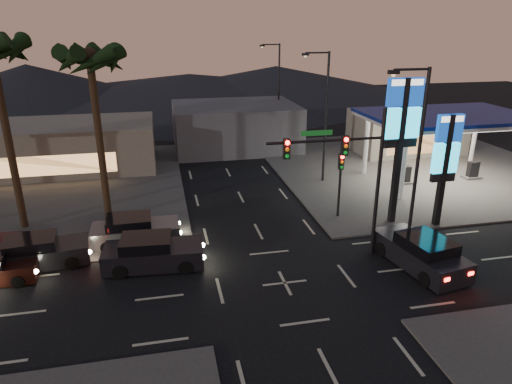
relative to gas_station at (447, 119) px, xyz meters
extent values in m
plane|color=black|center=(-16.00, -12.00, -5.08)|extent=(140.00, 140.00, 0.00)
cube|color=#47443F|center=(0.00, 4.00, -5.02)|extent=(24.00, 24.00, 0.12)
cube|color=#47443F|center=(-32.00, 4.00, -5.02)|extent=(24.00, 24.00, 0.12)
cylinder|color=silver|center=(-5.00, -3.00, -2.58)|extent=(0.36, 0.36, 5.00)
cylinder|color=silver|center=(-5.00, 3.00, -2.58)|extent=(0.36, 0.36, 5.00)
cylinder|color=silver|center=(5.00, 3.00, -2.58)|extent=(0.36, 0.36, 5.00)
cube|color=silver|center=(0.00, 0.00, 0.12)|extent=(12.00, 8.00, 0.50)
cube|color=white|center=(0.00, 0.00, -0.18)|extent=(11.60, 7.60, 0.06)
cube|color=navy|center=(0.00, 0.00, 0.27)|extent=(12.20, 8.20, 0.25)
cube|color=black|center=(-3.00, 0.00, -4.28)|extent=(0.80, 0.50, 1.40)
cube|color=black|center=(3.00, 0.00, -4.28)|extent=(0.80, 0.50, 1.40)
cube|color=#726B5B|center=(2.00, 9.00, -3.08)|extent=(10.00, 6.00, 4.00)
cube|color=black|center=(-7.50, -6.50, -0.58)|extent=(0.35, 0.35, 9.00)
cube|color=#0D3897|center=(-7.50, -6.50, 3.12)|extent=(2.20, 0.30, 1.60)
cube|color=white|center=(-7.50, -6.50, 3.67)|extent=(1.98, 0.32, 0.35)
cube|color=#1AD0FF|center=(-7.50, -6.50, 1.32)|extent=(2.20, 0.30, 1.80)
cube|color=black|center=(-7.50, -6.50, 0.12)|extent=(2.09, 0.28, 0.50)
cube|color=black|center=(-5.00, -7.50, -1.58)|extent=(0.35, 0.35, 7.00)
cube|color=#0D3897|center=(-5.00, -7.50, 1.12)|extent=(1.60, 0.30, 1.60)
cube|color=white|center=(-5.00, -7.50, 1.67)|extent=(1.44, 0.32, 0.35)
cube|color=#1AD0FF|center=(-5.00, -7.50, -0.68)|extent=(1.60, 0.30, 1.80)
cube|color=black|center=(-5.00, -7.50, -1.88)|extent=(1.52, 0.28, 0.50)
cylinder|color=black|center=(-10.50, -10.00, -1.08)|extent=(0.20, 0.20, 8.00)
cylinder|color=black|center=(-13.50, -10.00, 1.42)|extent=(6.00, 0.14, 0.14)
cube|color=#0C3F14|center=(-14.00, -10.00, 1.82)|extent=(1.60, 0.05, 0.25)
cube|color=black|center=(-12.50, -10.00, 1.12)|extent=(0.32, 0.25, 1.00)
sphere|color=#FF0C07|center=(-12.50, -10.15, 1.45)|extent=(0.22, 0.22, 0.22)
sphere|color=orange|center=(-12.50, -10.15, 1.12)|extent=(0.20, 0.20, 0.20)
sphere|color=#0CB226|center=(-12.50, -10.15, 0.79)|extent=(0.20, 0.20, 0.20)
cube|color=black|center=(-15.50, -10.00, 1.12)|extent=(0.32, 0.25, 1.00)
sphere|color=#FF0C07|center=(-15.50, -10.15, 1.45)|extent=(0.22, 0.22, 0.22)
sphere|color=orange|center=(-15.50, -10.15, 1.12)|extent=(0.20, 0.20, 0.20)
sphere|color=#0CB226|center=(-15.50, -10.15, 0.79)|extent=(0.20, 0.20, 0.20)
cylinder|color=black|center=(-10.50, -5.00, -3.08)|extent=(0.16, 0.16, 4.00)
cube|color=black|center=(-10.50, -5.00, -1.28)|extent=(0.32, 0.25, 1.00)
sphere|color=#FF0C07|center=(-10.50, -5.15, -0.95)|extent=(0.22, 0.22, 0.22)
sphere|color=orange|center=(-10.50, -5.15, -1.28)|extent=(0.20, 0.20, 0.20)
sphere|color=#0CB226|center=(-10.50, -5.15, -1.61)|extent=(0.20, 0.20, 0.20)
cylinder|color=black|center=(-9.00, -11.00, -0.08)|extent=(0.18, 0.18, 10.00)
cylinder|color=black|center=(-9.90, -11.00, 4.82)|extent=(1.80, 0.12, 0.12)
cube|color=black|center=(-10.80, -11.00, 4.72)|extent=(0.50, 0.25, 0.18)
sphere|color=#FFCC8C|center=(-10.80, -11.00, 4.60)|extent=(0.20, 0.20, 0.20)
cylinder|color=black|center=(-9.00, 2.00, -0.08)|extent=(0.18, 0.18, 10.00)
cylinder|color=black|center=(-9.90, 2.00, 4.82)|extent=(1.80, 0.12, 0.12)
cube|color=black|center=(-10.80, 2.00, 4.72)|extent=(0.50, 0.25, 0.18)
sphere|color=#FFCC8C|center=(-10.80, 2.00, 4.60)|extent=(0.20, 0.20, 0.20)
cylinder|color=black|center=(-9.00, 16.00, -0.08)|extent=(0.18, 0.18, 10.00)
cylinder|color=black|center=(-9.90, 16.00, 4.82)|extent=(1.80, 0.12, 0.12)
cube|color=black|center=(-10.80, 16.00, 4.72)|extent=(0.50, 0.25, 0.18)
sphere|color=#FFCC8C|center=(-10.80, 16.00, 4.60)|extent=(0.20, 0.20, 0.20)
cylinder|color=black|center=(-25.00, -2.50, 0.02)|extent=(0.44, 0.44, 10.20)
sphere|color=black|center=(-25.00, -2.50, 5.12)|extent=(0.90, 0.90, 0.90)
cone|color=black|center=(-23.70, -2.50, 4.82)|extent=(0.90, 2.74, 1.91)
cone|color=black|center=(-24.08, -1.58, 4.82)|extent=(2.57, 2.57, 1.91)
cone|color=black|center=(-25.00, -1.20, 4.82)|extent=(2.74, 0.90, 1.91)
cone|color=black|center=(-25.92, -1.58, 4.82)|extent=(2.57, 2.57, 1.91)
cone|color=black|center=(-26.30, -2.50, 4.82)|extent=(0.90, 2.74, 1.91)
cone|color=black|center=(-25.92, -3.42, 4.82)|extent=(2.57, 2.57, 1.91)
cone|color=black|center=(-25.00, -3.80, 4.82)|extent=(2.74, 0.90, 1.91)
cone|color=black|center=(-24.08, -3.42, 4.82)|extent=(2.57, 2.57, 1.91)
cylinder|color=black|center=(-30.00, -2.50, 0.32)|extent=(0.44, 0.44, 10.80)
cone|color=black|center=(-28.70, -2.50, 5.42)|extent=(0.90, 2.74, 1.91)
cone|color=black|center=(-29.08, -1.58, 5.42)|extent=(2.57, 2.57, 1.91)
cone|color=black|center=(-29.08, -3.42, 5.42)|extent=(2.57, 2.57, 1.91)
cube|color=#726B5B|center=(-30.00, 10.00, -3.08)|extent=(16.00, 8.00, 4.00)
cube|color=#4C4C51|center=(-14.00, 14.00, -2.88)|extent=(12.00, 9.00, 4.40)
cone|color=black|center=(-41.00, 48.00, -2.08)|extent=(40.00, 40.00, 6.00)
cone|color=black|center=(-1.00, 48.00, -2.58)|extent=(50.00, 50.00, 5.00)
cone|color=black|center=(-16.00, 48.00, -3.08)|extent=(60.00, 60.00, 4.00)
cube|color=black|center=(-22.19, -9.00, -4.45)|extent=(5.18, 2.48, 1.03)
cube|color=black|center=(-22.53, -8.97, -3.76)|extent=(2.65, 2.12, 0.74)
cylinder|color=black|center=(-20.52, -8.14, -4.71)|extent=(0.75, 0.33, 0.73)
cylinder|color=black|center=(-20.66, -10.08, -4.71)|extent=(0.75, 0.33, 0.73)
cylinder|color=black|center=(-23.72, -7.91, -4.71)|extent=(0.75, 0.33, 0.73)
cylinder|color=black|center=(-23.86, -9.85, -4.71)|extent=(0.75, 0.33, 0.73)
sphere|color=#FFF2BF|center=(-19.63, -8.49, -4.37)|extent=(0.25, 0.25, 0.25)
sphere|color=#FFF2BF|center=(-19.73, -9.86, -4.37)|extent=(0.25, 0.25, 0.25)
cube|color=#FF140A|center=(-24.65, -8.13, -4.28)|extent=(0.11, 0.29, 0.16)
cube|color=#FF140A|center=(-24.75, -9.50, -4.28)|extent=(0.11, 0.29, 0.16)
cylinder|color=black|center=(-28.61, -8.02, -4.77)|extent=(0.63, 0.25, 0.63)
cylinder|color=black|center=(-28.56, -9.69, -4.77)|extent=(0.63, 0.25, 0.63)
sphere|color=#FFF2BF|center=(-27.82, -8.24, -4.47)|extent=(0.22, 0.22, 0.22)
sphere|color=#FFF2BF|center=(-27.78, -9.42, -4.47)|extent=(0.22, 0.22, 0.22)
cube|color=#5D5C5F|center=(-23.17, -5.98, -4.47)|extent=(4.92, 2.11, 1.00)
cube|color=black|center=(-23.51, -5.99, -3.80)|extent=(2.47, 1.92, 0.72)
cylinder|color=black|center=(-21.63, -5.02, -4.73)|extent=(0.71, 0.27, 0.71)
cylinder|color=black|center=(-21.61, -6.91, -4.73)|extent=(0.71, 0.27, 0.71)
cylinder|color=black|center=(-24.74, -5.06, -4.73)|extent=(0.71, 0.27, 0.71)
cylinder|color=black|center=(-24.72, -6.95, -4.73)|extent=(0.71, 0.27, 0.71)
sphere|color=#FFF2BF|center=(-20.73, -5.29, -4.39)|extent=(0.24, 0.24, 0.24)
sphere|color=#FFF2BF|center=(-20.72, -6.62, -4.39)|extent=(0.24, 0.24, 0.24)
cube|color=#FF140A|center=(-25.63, -5.34, -4.30)|extent=(0.09, 0.28, 0.16)
cube|color=#FF140A|center=(-25.61, -6.68, -4.30)|extent=(0.09, 0.28, 0.16)
cube|color=black|center=(-27.97, -7.63, -4.48)|extent=(5.05, 2.61, 0.99)
cube|color=black|center=(-28.30, -7.67, -3.82)|extent=(2.63, 2.15, 0.72)
cylinder|color=black|center=(-26.56, -6.51, -4.73)|extent=(0.73, 0.35, 0.70)
cylinder|color=black|center=(-26.33, -8.37, -4.73)|extent=(0.73, 0.35, 0.70)
cylinder|color=black|center=(-29.62, -6.89, -4.73)|extent=(0.73, 0.35, 0.70)
cylinder|color=black|center=(-29.39, -8.75, -4.73)|extent=(0.73, 0.35, 0.70)
sphere|color=#FFF2BF|center=(-25.65, -6.68, -4.40)|extent=(0.24, 0.24, 0.24)
sphere|color=#FFF2BF|center=(-25.49, -7.99, -4.40)|extent=(0.24, 0.24, 0.24)
cylinder|color=black|center=(-29.84, -5.48, -4.73)|extent=(0.72, 0.34, 0.70)
sphere|color=#FFF2BF|center=(-29.01, -5.85, -4.40)|extent=(0.24, 0.24, 0.24)
sphere|color=#FFF2BF|center=(-29.16, -7.15, -4.40)|extent=(0.24, 0.24, 0.24)
cube|color=black|center=(-8.77, -11.86, -4.42)|extent=(3.11, 5.59, 1.08)
cube|color=black|center=(-8.71, -12.21, -3.70)|extent=(2.47, 2.96, 0.78)
cylinder|color=black|center=(-10.07, -10.38, -4.70)|extent=(0.42, 0.81, 0.77)
cylinder|color=black|center=(-8.06, -10.03, -4.70)|extent=(0.42, 0.81, 0.77)
cylinder|color=black|center=(-9.48, -13.69, -4.70)|extent=(0.42, 0.81, 0.77)
cylinder|color=black|center=(-7.47, -13.34, -4.70)|extent=(0.42, 0.81, 0.77)
cube|color=#FF140A|center=(-9.02, -14.59, -4.24)|extent=(0.31, 0.15, 0.17)
cube|color=#FF140A|center=(-7.60, -14.33, -4.24)|extent=(0.31, 0.15, 0.17)
camera|label=1|loc=(-21.42, -30.56, 6.80)|focal=32.00mm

